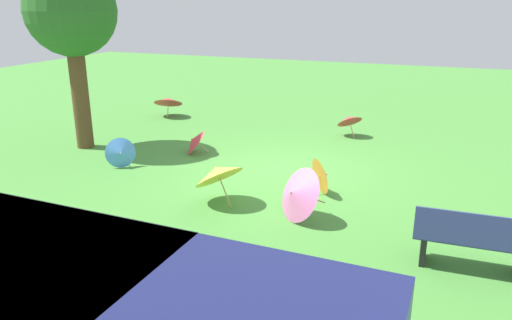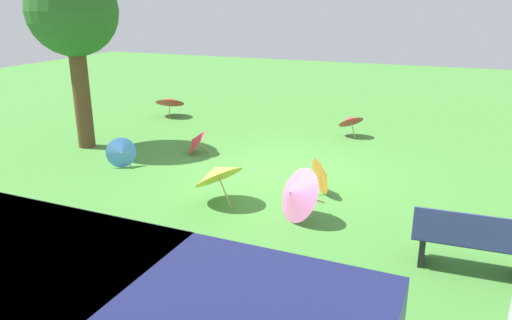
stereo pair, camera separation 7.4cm
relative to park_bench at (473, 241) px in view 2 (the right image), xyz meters
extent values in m
plane|color=#478C38|center=(3.73, -2.92, -0.47)|extent=(40.00, 40.00, 0.00)
cube|color=black|center=(3.87, 3.98, 0.79)|extent=(2.62, 1.98, 0.55)
cylinder|color=black|center=(4.53, 3.02, -0.09)|extent=(0.76, 0.24, 0.76)
cube|color=navy|center=(0.00, -0.07, -0.02)|extent=(1.62, 0.51, 0.05)
cube|color=navy|center=(0.00, 0.13, 0.21)|extent=(1.60, 0.17, 0.45)
cube|color=black|center=(0.64, -0.05, -0.24)|extent=(0.10, 0.41, 0.45)
cylinder|color=brown|center=(9.03, -2.90, 0.88)|extent=(0.41, 0.41, 2.70)
sphere|color=#286023|center=(9.03, -2.90, 2.87)|extent=(2.15, 2.15, 2.15)
cylinder|color=tan|center=(2.86, -1.88, -0.16)|extent=(0.38, 0.31, 0.12)
cone|color=orange|center=(2.63, -2.06, -0.10)|extent=(0.66, 0.73, 0.73)
sphere|color=tan|center=(2.58, -2.10, -0.09)|extent=(0.06, 0.05, 0.04)
cylinder|color=tan|center=(7.37, -2.08, -0.18)|extent=(0.32, 0.34, 0.11)
cone|color=#4C8CE5|center=(7.18, -1.87, -0.12)|extent=(0.66, 0.64, 0.68)
sphere|color=tan|center=(7.13, -1.82, -0.11)|extent=(0.05, 0.06, 0.04)
cylinder|color=tan|center=(4.12, -0.81, -0.21)|extent=(0.33, 0.17, 0.50)
cone|color=yellow|center=(4.32, -0.90, 0.12)|extent=(1.21, 1.23, 0.69)
sphere|color=tan|center=(4.37, -0.93, 0.20)|extent=(0.06, 0.05, 0.05)
cylinder|color=tan|center=(8.83, -6.54, -0.25)|extent=(0.10, 0.22, 0.44)
cone|color=#D8383F|center=(8.87, -6.67, 0.04)|extent=(1.15, 1.14, 0.53)
sphere|color=tan|center=(8.88, -6.70, 0.11)|extent=(0.05, 0.06, 0.05)
cylinder|color=tan|center=(2.53, -0.96, -0.15)|extent=(0.37, 0.42, 0.26)
cone|color=pink|center=(2.76, -0.69, 0.01)|extent=(1.11, 1.08, 0.96)
sphere|color=tan|center=(2.82, -0.62, 0.06)|extent=(0.06, 0.06, 0.05)
cylinder|color=tan|center=(6.00, -3.50, -0.30)|extent=(0.28, 0.16, 0.24)
cone|color=#D8383F|center=(6.18, -3.40, -0.15)|extent=(0.80, 0.86, 0.63)
sphere|color=tan|center=(6.23, -3.38, -0.10)|extent=(0.06, 0.06, 0.05)
cylinder|color=tan|center=(2.90, -6.31, -0.26)|extent=(0.21, 0.22, 0.41)
cone|color=#D8383F|center=(3.02, -6.43, 0.00)|extent=(0.95, 0.95, 0.51)
sphere|color=tan|center=(3.05, -6.46, 0.06)|extent=(0.06, 0.06, 0.05)
camera|label=1|loc=(0.54, 6.68, 3.12)|focal=34.50mm
camera|label=2|loc=(0.47, 6.65, 3.12)|focal=34.50mm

